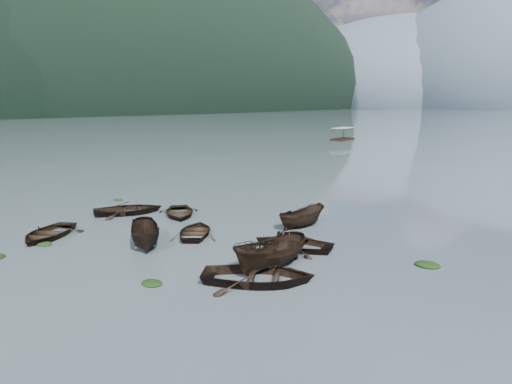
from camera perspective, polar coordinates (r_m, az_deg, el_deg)
The scene contains 20 objects.
ground_plane at distance 22.19m, azimuth -18.01°, elevation -10.02°, with size 2400.00×2400.00×0.00m, color #4B585E.
left_ridge_far at distance 561.78m, azimuth -28.25°, elevation 8.95°, with size 560.00×1400.00×380.00m, color black.
haze_mtn_a at distance 953.49m, azimuth 17.68°, elevation 10.05°, with size 520.00×520.00×280.00m, color #475666.
rowboat_0 at distance 29.66m, azimuth -24.54°, elevation -5.17°, with size 3.10×4.34×0.90m, color black.
rowboat_1 at distance 33.96m, azimuth -15.64°, elevation -2.61°, with size 3.39×4.75×0.98m, color black.
rowboat_2 at distance 26.04m, azimuth -13.55°, elevation -6.63°, with size 1.56×4.15×1.60m, color black.
rowboat_3 at distance 27.76m, azimuth -7.48°, elevation -5.31°, with size 2.78×3.90×0.81m, color black.
rowboat_4 at distance 20.48m, azimuth 0.29°, elevation -11.25°, with size 3.55×4.97×1.03m, color black.
rowboat_5 at distance 22.05m, azimuth 1.90°, elevation -9.59°, with size 1.73×4.59×1.77m, color black.
rowboat_6 at distance 32.54m, azimuth -9.56°, elevation -2.93°, with size 2.95×4.13×0.86m, color black.
rowboat_7 at distance 25.16m, azimuth 4.59°, elevation -6.98°, with size 3.14×4.40×0.91m, color black.
rowboat_8 at distance 29.44m, azimuth 5.73°, elevation -4.32°, with size 1.45×3.85×1.49m, color black.
weed_clump_1 at distance 28.22m, azimuth -24.94°, elevation -6.00°, with size 0.94×0.75×0.21m, color black.
weed_clump_2 at distance 20.80m, azimuth -12.89°, elevation -11.18°, with size 1.02×0.82×0.22m, color black.
weed_clump_3 at distance 26.21m, azimuth 4.02°, elevation -6.23°, with size 0.90×0.76×0.20m, color black.
weed_clump_4 at distance 21.82m, azimuth -4.39°, elevation -9.85°, with size 1.01×0.80×0.21m, color black.
weed_clump_5 at distance 38.77m, azimuth -16.84°, elevation -1.01°, with size 0.91×0.74×0.19m, color black.
weed_clump_6 at distance 33.68m, azimuth -10.74°, elevation -2.50°, with size 0.88×0.73×0.18m, color black.
weed_clump_7 at distance 23.89m, azimuth 20.63°, elevation -8.67°, with size 1.21×0.97×0.26m, color black.
pontoon_left at distance 100.42m, azimuth 10.77°, elevation 6.40°, with size 2.76×6.63×2.54m, color black, non-canonical shape.
Camera 1 is at (16.65, -12.44, 7.76)m, focal length 32.00 mm.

